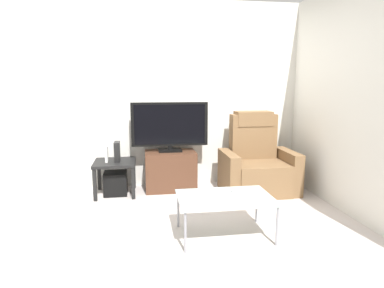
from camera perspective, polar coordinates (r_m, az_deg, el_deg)
The scene contains 12 objects.
ground_plane at distance 3.94m, azimuth -1.93°, elevation -11.43°, with size 6.40×6.40×0.00m, color #BCB2AD.
wall_back at distance 4.79m, azimuth -3.66°, elevation 8.33°, with size 6.40×0.06×2.60m, color silver.
wall_side at distance 4.32m, azimuth 23.80°, elevation 7.31°, with size 0.06×4.48×2.60m, color silver.
tv_stand at distance 4.66m, azimuth -3.71°, elevation -4.55°, with size 0.69×0.44×0.54m.
television at distance 4.56m, azimuth -3.82°, elevation 3.15°, with size 1.05×0.20×0.68m.
recliner_armchair at distance 4.66m, azimuth 11.07°, elevation -3.41°, with size 0.98×0.78×1.08m.
side_table at distance 4.54m, azimuth -13.05°, elevation -3.77°, with size 0.54×0.54×0.45m.
subwoofer_box at distance 4.59m, azimuth -12.93°, elevation -6.55°, with size 0.30×0.30×0.30m, color black.
book_upright at distance 4.49m, azimuth -14.43°, elevation -1.70°, with size 0.03×0.11×0.21m, color white.
game_console at distance 4.50m, azimuth -12.69°, elevation -1.27°, with size 0.07×0.20×0.26m, color black.
coffee_table at distance 3.24m, azimuth 5.67°, elevation -9.37°, with size 0.90×0.60×0.39m.
cell_phone at distance 3.33m, azimuth 7.88°, elevation -8.30°, with size 0.07×0.15×0.01m, color #B7B7BC.
Camera 1 is at (-0.43, -3.64, 1.45)m, focal length 31.16 mm.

